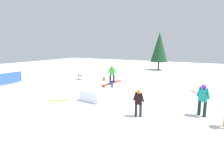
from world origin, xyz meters
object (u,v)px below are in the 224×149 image
object	(u,v)px
main_rider_on_rail	(112,74)
loose_snowboard_coral	(195,92)
folding_chair	(79,76)
backpack_on_snow	(104,79)
rail_feature	(112,84)
pine_tree_near	(159,47)
loose_snowboard_lime	(59,100)
bystander_black	(138,102)
bystander_teal	(203,99)

from	to	relation	value
main_rider_on_rail	loose_snowboard_coral	size ratio (longest dim) A/B	1.04
folding_chair	backpack_on_snow	size ratio (longest dim) A/B	2.59
rail_feature	main_rider_on_rail	size ratio (longest dim) A/B	1.70
folding_chair	pine_tree_near	xyz separation A→B (m)	(11.80, -5.31, 2.96)
rail_feature	loose_snowboard_lime	distance (m)	3.95
loose_snowboard_lime	folding_chair	bearing A→B (deg)	-101.55
loose_snowboard_lime	pine_tree_near	distance (m)	18.52
rail_feature	loose_snowboard_coral	bearing A→B (deg)	-53.73
rail_feature	bystander_black	size ratio (longest dim) A/B	1.69
rail_feature	backpack_on_snow	distance (m)	4.97
main_rider_on_rail	bystander_teal	size ratio (longest dim) A/B	0.83
main_rider_on_rail	pine_tree_near	world-z (taller)	pine_tree_near
main_rider_on_rail	pine_tree_near	size ratio (longest dim) A/B	0.24
rail_feature	bystander_black	xyz separation A→B (m)	(-3.17, -3.29, 0.07)
bystander_black	backpack_on_snow	size ratio (longest dim) A/B	4.03
rail_feature	loose_snowboard_lime	size ratio (longest dim) A/B	1.70
bystander_teal	backpack_on_snow	size ratio (longest dim) A/B	4.80
main_rider_on_rail	bystander_teal	world-z (taller)	main_rider_on_rail
bystander_black	bystander_teal	world-z (taller)	bystander_teal
bystander_black	loose_snowboard_lime	size ratio (longest dim) A/B	1.01
loose_snowboard_coral	main_rider_on_rail	bearing A→B (deg)	86.63
bystander_black	loose_snowboard_lime	distance (m)	5.51
folding_chair	pine_tree_near	world-z (taller)	pine_tree_near
loose_snowboard_coral	backpack_on_snow	xyz separation A→B (m)	(0.52, 8.56, 0.16)
pine_tree_near	bystander_black	bearing A→B (deg)	-168.52
bystander_black	loose_snowboard_lime	world-z (taller)	bystander_black
loose_snowboard_lime	folding_chair	size ratio (longest dim) A/B	1.54
loose_snowboard_lime	backpack_on_snow	distance (m)	7.13
loose_snowboard_coral	pine_tree_near	xyz separation A→B (m)	(11.59, 5.84, 3.37)
rail_feature	folding_chair	xyz separation A→B (m)	(3.11, 5.70, -0.29)
main_rider_on_rail	bystander_black	size ratio (longest dim) A/B	0.99
loose_snowboard_coral	folding_chair	bearing A→B (deg)	56.37
bystander_black	folding_chair	bearing A→B (deg)	147.22
folding_chair	backpack_on_snow	distance (m)	2.70
bystander_teal	backpack_on_snow	distance (m)	10.67
bystander_teal	loose_snowboard_lime	size ratio (longest dim) A/B	1.20
rail_feature	main_rider_on_rail	world-z (taller)	main_rider_on_rail
bystander_teal	loose_snowboard_coral	bearing A→B (deg)	-54.20
rail_feature	bystander_black	distance (m)	4.56
bystander_black	rail_feature	bearing A→B (deg)	138.23
backpack_on_snow	pine_tree_near	size ratio (longest dim) A/B	0.06
main_rider_on_rail	bystander_black	xyz separation A→B (m)	(-3.17, -3.29, -0.69)
bystander_teal	backpack_on_snow	xyz separation A→B (m)	(5.38, 9.18, -0.75)
folding_chair	backpack_on_snow	bearing A→B (deg)	-108.56
bystander_teal	backpack_on_snow	bearing A→B (deg)	-1.83
main_rider_on_rail	backpack_on_snow	distance (m)	5.11
bystander_black	backpack_on_snow	world-z (taller)	bystander_black
bystander_black	loose_snowboard_coral	bearing A→B (deg)	73.70
loose_snowboard_coral	loose_snowboard_lime	world-z (taller)	same
bystander_black	bystander_teal	xyz separation A→B (m)	(1.63, -2.79, 0.15)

